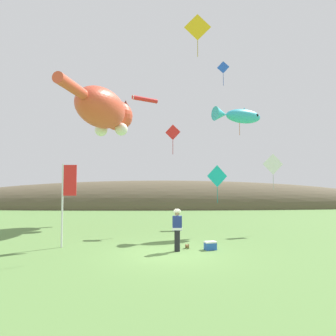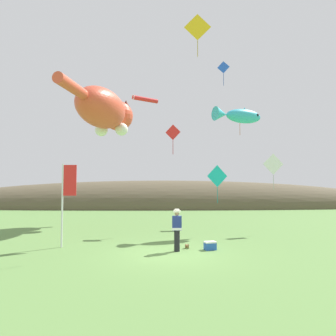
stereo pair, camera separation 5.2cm
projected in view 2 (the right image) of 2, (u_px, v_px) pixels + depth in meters
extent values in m
plane|color=#5B8442|center=(170.00, 254.00, 12.12)|extent=(120.00, 120.00, 0.00)
ellipsoid|color=brown|center=(164.00, 207.00, 38.61)|extent=(63.36, 10.36, 6.90)
cylinder|color=black|center=(177.00, 241.00, 12.63)|extent=(0.24, 0.24, 0.88)
cube|color=navy|center=(177.00, 223.00, 12.67)|extent=(0.41, 0.26, 0.60)
cube|color=white|center=(177.00, 229.00, 12.66)|extent=(0.43, 0.28, 0.10)
sphere|color=tan|center=(177.00, 213.00, 12.70)|extent=(0.20, 0.20, 0.20)
cylinder|color=silver|center=(177.00, 211.00, 12.70)|extent=(0.30, 0.30, 0.09)
cylinder|color=silver|center=(177.00, 210.00, 12.70)|extent=(0.20, 0.20, 0.07)
cylinder|color=olive|center=(187.00, 246.00, 13.16)|extent=(0.14, 0.15, 0.15)
cylinder|color=brown|center=(185.00, 246.00, 13.16)|extent=(0.01, 0.21, 0.21)
cylinder|color=brown|center=(188.00, 246.00, 13.17)|extent=(0.01, 0.21, 0.21)
cube|color=blue|center=(210.00, 246.00, 12.90)|extent=(0.55, 0.44, 0.30)
cube|color=white|center=(210.00, 242.00, 12.91)|extent=(0.56, 0.45, 0.06)
cylinder|color=silver|center=(62.00, 205.00, 13.54)|extent=(0.08, 0.08, 3.76)
cube|color=red|center=(70.00, 180.00, 13.61)|extent=(0.60, 0.03, 1.40)
ellipsoid|color=#E04C33|center=(101.00, 108.00, 20.04)|extent=(3.80, 5.81, 2.56)
ellipsoid|color=white|center=(103.00, 116.00, 20.27)|extent=(2.20, 3.72, 1.41)
sphere|color=#E04C33|center=(118.00, 116.00, 23.32)|extent=(2.30, 2.30, 2.30)
cone|color=#4E1A11|center=(111.00, 106.00, 23.48)|extent=(0.96, 0.96, 0.77)
cone|color=#4E1A11|center=(126.00, 105.00, 23.26)|extent=(0.96, 0.96, 0.77)
sphere|color=white|center=(101.00, 130.00, 21.96)|extent=(0.92, 0.92, 0.92)
sphere|color=white|center=(122.00, 129.00, 21.69)|extent=(0.92, 0.92, 0.92)
cylinder|color=#E04C33|center=(72.00, 87.00, 16.03)|extent=(1.15, 2.88, 0.61)
ellipsoid|color=#33B2CC|center=(244.00, 116.00, 18.69)|extent=(2.64, 1.73, 0.87)
cone|color=#33B2CC|center=(221.00, 114.00, 18.09)|extent=(1.05, 1.10, 0.87)
cone|color=#33B2CC|center=(244.00, 111.00, 18.74)|extent=(0.52, 0.52, 0.41)
sphere|color=black|center=(257.00, 115.00, 18.71)|extent=(0.20, 0.20, 0.20)
cylinder|color=red|center=(145.00, 99.00, 25.26)|extent=(2.16, 1.51, 0.36)
torus|color=white|center=(133.00, 97.00, 24.64)|extent=(0.28, 0.41, 0.44)
cube|color=red|center=(173.00, 132.00, 18.62)|extent=(0.93, 0.32, 0.98)
cylinder|color=black|center=(173.00, 132.00, 18.64)|extent=(0.63, 0.22, 0.02)
cube|color=maroon|center=(173.00, 147.00, 18.57)|extent=(0.03, 0.02, 0.90)
cube|color=orange|center=(240.00, 117.00, 22.82)|extent=(1.01, 0.40, 1.08)
cylinder|color=black|center=(240.00, 117.00, 22.83)|extent=(0.68, 0.27, 0.02)
cube|color=#A95011|center=(240.00, 129.00, 22.76)|extent=(0.03, 0.02, 0.90)
cube|color=blue|center=(223.00, 67.00, 21.66)|extent=(0.86, 0.26, 0.89)
cylinder|color=black|center=(223.00, 67.00, 21.67)|extent=(0.58, 0.18, 0.02)
cube|color=#1A3E97|center=(224.00, 79.00, 21.60)|extent=(0.03, 0.02, 0.90)
cube|color=#19BFBF|center=(217.00, 176.00, 17.13)|extent=(1.22, 0.38, 1.27)
cylinder|color=black|center=(217.00, 176.00, 17.14)|extent=(0.82, 0.26, 0.02)
cube|color=#118585|center=(217.00, 195.00, 17.06)|extent=(0.03, 0.02, 0.90)
cube|color=white|center=(273.00, 164.00, 18.00)|extent=(1.27, 0.11, 1.27)
cylinder|color=black|center=(273.00, 164.00, 18.01)|extent=(0.85, 0.08, 0.02)
cube|color=#A9A9A9|center=(274.00, 182.00, 17.94)|extent=(0.03, 0.01, 0.90)
cube|color=yellow|center=(197.00, 27.00, 16.04)|extent=(1.46, 0.09, 1.46)
cylinder|color=black|center=(197.00, 27.00, 16.05)|extent=(0.98, 0.06, 0.02)
cube|color=#A98511|center=(198.00, 49.00, 15.97)|extent=(0.03, 0.01, 0.90)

